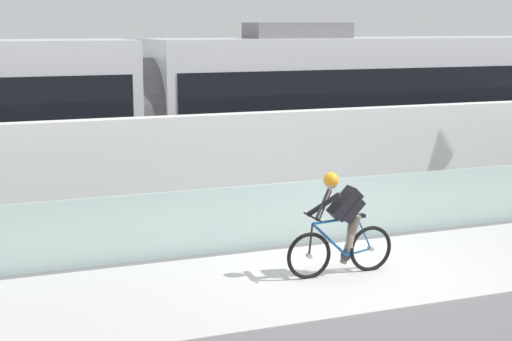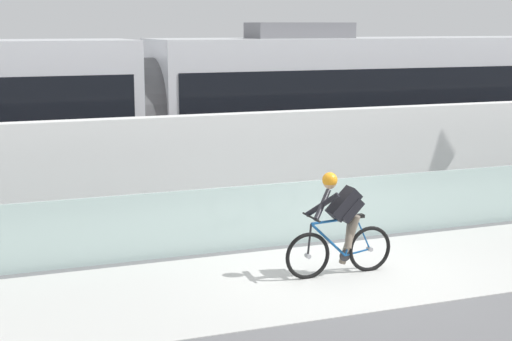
{
  "view_description": "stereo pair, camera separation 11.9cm",
  "coord_description": "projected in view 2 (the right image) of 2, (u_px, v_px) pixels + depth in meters",
  "views": [
    {
      "loc": [
        -5.58,
        -10.33,
        3.77
      ],
      "look_at": [
        -0.57,
        2.35,
        1.25
      ],
      "focal_mm": 55.64,
      "sensor_mm": 36.0,
      "label": 1
    },
    {
      "loc": [
        -5.47,
        -10.37,
        3.77
      ],
      "look_at": [
        -0.57,
        2.35,
        1.25
      ],
      "focal_mm": 55.64,
      "sensor_mm": 36.0,
      "label": 2
    }
  ],
  "objects": [
    {
      "name": "tram_rail_far",
      "position": [
        200.0,
        183.0,
        19.08
      ],
      "size": [
        32.0,
        0.08,
        0.01
      ],
      "primitive_type": "cube",
      "color": "#595654",
      "rests_on": "ground"
    },
    {
      "name": "tram_rail_near",
      "position": [
        219.0,
        195.0,
        17.76
      ],
      "size": [
        32.0,
        0.08,
        0.01
      ],
      "primitive_type": "cube",
      "color": "#595654",
      "rests_on": "ground"
    },
    {
      "name": "concrete_barrier_wall",
      "position": [
        260.0,
        167.0,
        15.29
      ],
      "size": [
        32.0,
        0.36,
        2.11
      ],
      "primitive_type": "cube",
      "color": "white",
      "rests_on": "ground"
    },
    {
      "name": "tram",
      "position": [
        143.0,
        110.0,
        17.53
      ],
      "size": [
        22.56,
        2.54,
        3.81
      ],
      "color": "silver",
      "rests_on": "ground"
    },
    {
      "name": "cyclist_on_bike",
      "position": [
        340.0,
        225.0,
        11.95
      ],
      "size": [
        1.77,
        0.58,
        1.61
      ],
      "color": "black",
      "rests_on": "ground"
    },
    {
      "name": "ground_plane",
      "position": [
        346.0,
        274.0,
        12.13
      ],
      "size": [
        200.0,
        200.0,
        0.0
      ],
      "primitive_type": "plane",
      "color": "slate"
    },
    {
      "name": "bike_path_deck",
      "position": [
        346.0,
        274.0,
        12.13
      ],
      "size": [
        32.0,
        3.2,
        0.01
      ],
      "primitive_type": "cube",
      "color": "silver",
      "rests_on": "ground"
    },
    {
      "name": "glass_parapet",
      "position": [
        297.0,
        213.0,
        13.73
      ],
      "size": [
        32.0,
        0.05,
        1.1
      ],
      "primitive_type": "cube",
      "color": "#ADC6C1",
      "rests_on": "ground"
    }
  ]
}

